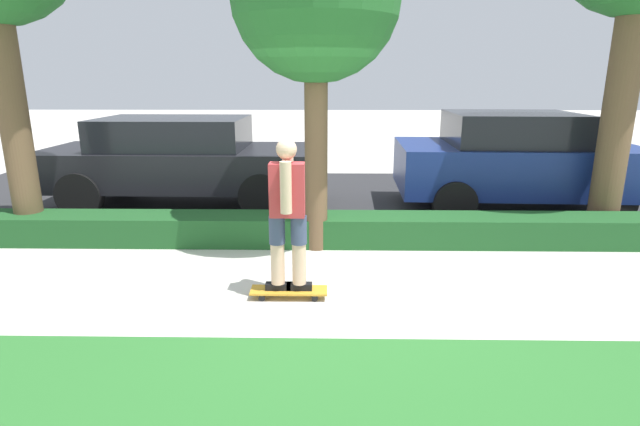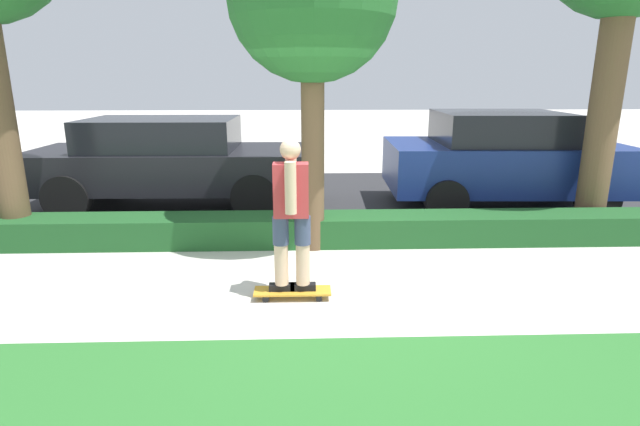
% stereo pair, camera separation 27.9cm
% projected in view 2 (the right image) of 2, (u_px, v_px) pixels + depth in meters
% --- Properties ---
extents(ground_plane, '(60.00, 60.00, 0.00)m').
position_uv_depth(ground_plane, '(341.00, 291.00, 5.29)').
color(ground_plane, beige).
extents(street_asphalt, '(15.54, 5.00, 0.01)m').
position_uv_depth(street_asphalt, '(325.00, 198.00, 9.34)').
color(street_asphalt, '#2D2D30').
rests_on(street_asphalt, ground_plane).
extents(hedge_row, '(15.54, 0.60, 0.39)m').
position_uv_depth(hedge_row, '(333.00, 229.00, 6.78)').
color(hedge_row, '#1E5123').
rests_on(hedge_row, ground_plane).
extents(skateboard, '(0.79, 0.24, 0.09)m').
position_uv_depth(skateboard, '(293.00, 291.00, 5.11)').
color(skateboard, gold).
rests_on(skateboard, ground_plane).
extents(skater_person, '(0.48, 0.40, 1.55)m').
position_uv_depth(skater_person, '(291.00, 213.00, 4.89)').
color(skater_person, black).
rests_on(skater_person, skateboard).
extents(parked_car_front, '(4.74, 1.92, 1.53)m').
position_uv_depth(parked_car_front, '(170.00, 160.00, 8.53)').
color(parked_car_front, black).
rests_on(parked_car_front, ground_plane).
extents(parked_car_middle, '(3.96, 2.13, 1.63)m').
position_uv_depth(parked_car_middle, '(502.00, 158.00, 8.55)').
color(parked_car_middle, navy).
rests_on(parked_car_middle, ground_plane).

